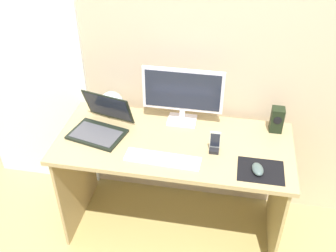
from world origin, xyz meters
name	(u,v)px	position (x,y,z in m)	size (l,w,h in m)	color
ground_plane	(173,225)	(0.00, 0.00, 0.00)	(8.00, 8.00, 0.00)	tan
wall_back	(185,37)	(0.00, 0.38, 1.25)	(6.00, 0.04, 2.50)	#C8B193
door_left	(25,61)	(-1.07, 0.35, 1.01)	(0.82, 0.02, 2.02)	white
desk	(174,161)	(0.00, 0.00, 0.59)	(1.40, 0.63, 0.75)	tan
monitor	(183,94)	(0.02, 0.22, 0.95)	(0.50, 0.14, 0.37)	white
speaker_right	(277,120)	(0.60, 0.22, 0.83)	(0.08, 0.08, 0.16)	black
laptop	(101,125)	(-0.46, 0.02, 0.79)	(0.38, 0.37, 0.22)	black
fishbowl	(111,103)	(-0.45, 0.23, 0.82)	(0.16, 0.16, 0.16)	silver
keyboard_external	(163,159)	(-0.03, -0.17, 0.75)	(0.43, 0.11, 0.01)	white
mousepad	(261,171)	(0.51, -0.17, 0.75)	(0.25, 0.20, 0.00)	black
mouse	(258,169)	(0.49, -0.18, 0.77)	(0.06, 0.10, 0.04)	#455754
phone_in_dock	(215,144)	(0.24, -0.05, 0.80)	(0.06, 0.05, 0.14)	black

